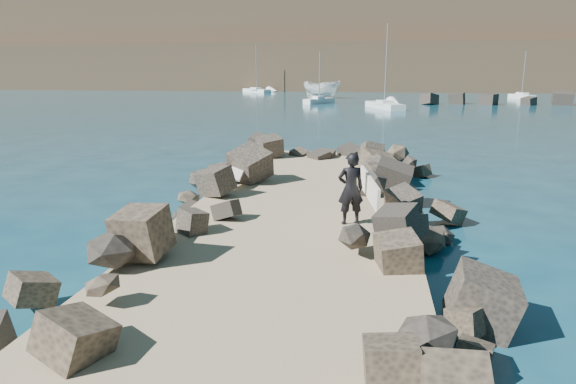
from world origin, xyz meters
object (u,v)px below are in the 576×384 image
object	(u,v)px
surfer_with_board	(353,189)
sailboat_e	(256,91)
boat_imported	(322,89)
surfboard_resting	(237,170)

from	to	relation	value
surfer_with_board	sailboat_e	xyz separation A→B (m)	(-21.73, 86.92, -1.15)
boat_imported	sailboat_e	distance (m)	23.16
sailboat_e	boat_imported	bearing A→B (deg)	-51.37
surfboard_resting	surfer_with_board	xyz separation A→B (m)	(4.00, -4.09, 0.46)
surfboard_resting	surfer_with_board	distance (m)	5.74
boat_imported	surfer_with_board	bearing A→B (deg)	-140.25
surfboard_resting	boat_imported	xyz separation A→B (m)	(-3.28, 64.76, 0.32)
surfer_with_board	sailboat_e	bearing A→B (deg)	104.03
boat_imported	surfer_with_board	xyz separation A→B (m)	(7.28, -68.85, 0.15)
surfboard_resting	sailboat_e	xyz separation A→B (m)	(-17.73, 82.83, -0.69)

